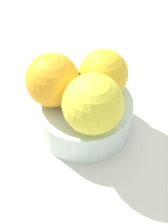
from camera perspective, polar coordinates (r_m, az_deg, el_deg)
ground_plane at (r=48.46cm, az=0.00°, el=-3.09°), size 110.00×110.00×2.00cm
fruit_bowl at (r=45.99cm, az=0.00°, el=-0.50°), size 13.17×13.17×4.77cm
orange_in_bowl_0 at (r=43.46cm, az=3.33°, el=6.55°), size 6.51×6.51×6.51cm
orange_in_bowl_1 at (r=38.82cm, az=1.53°, el=1.35°), size 7.37×7.37×7.37cm
orange_in_bowl_2 at (r=42.68cm, az=-5.33°, el=5.88°), size 6.94×6.94×6.94cm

